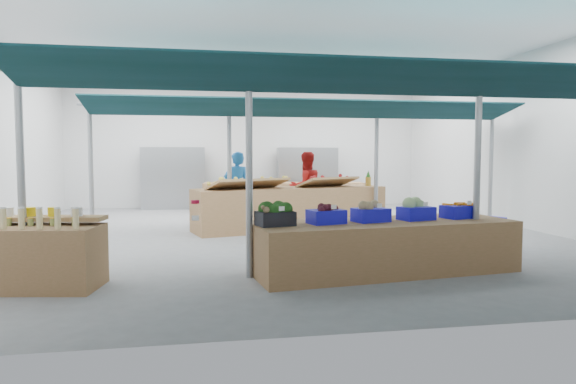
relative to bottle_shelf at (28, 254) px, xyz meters
name	(u,v)px	position (x,y,z in m)	size (l,w,h in m)	color
floor	(276,234)	(3.92, 4.08, -0.45)	(13.00, 13.00, 0.00)	slate
hall	(267,119)	(3.92, 5.52, 2.20)	(13.00, 13.00, 13.00)	silver
pole_grid	(329,152)	(4.67, 2.33, 1.36)	(10.00, 4.60, 3.00)	gray
awnings	(329,101)	(4.67, 2.33, 2.33)	(9.50, 7.08, 0.30)	black
back_shelving_left	(173,179)	(1.42, 10.08, 0.55)	(2.00, 0.50, 2.00)	#B23F33
back_shelving_right	(307,178)	(5.92, 10.08, 0.55)	(2.00, 0.50, 2.00)	#B23F33
bottle_shelf	(28,254)	(0.00, 0.00, 0.00)	(1.97, 1.39, 1.10)	brown
veg_counter	(384,246)	(4.94, 0.11, -0.07)	(3.93, 1.31, 0.76)	brown
fruit_counter	(291,208)	(4.38, 4.80, 0.05)	(4.62, 1.10, 0.99)	brown
far_counter	(284,197)	(4.89, 8.83, 0.00)	(5.00, 1.00, 0.90)	brown
crate_stack	(489,234)	(7.45, 1.38, -0.14)	(0.51, 0.36, 0.62)	#1411BE
vendor_left	(237,188)	(3.18, 5.90, 0.48)	(0.67, 0.44, 1.85)	#1A61AB
vendor_right	(306,187)	(4.98, 5.90, 0.48)	(0.90, 0.70, 1.85)	#A31614
crate_broccoli	(275,214)	(3.26, -0.10, 0.47)	(0.57, 0.47, 0.35)	black
crate_beets	(326,214)	(4.02, -0.01, 0.45)	(0.57, 0.47, 0.29)	#1411BE
crate_celeriac	(371,212)	(4.72, 0.09, 0.46)	(0.57, 0.47, 0.31)	#1411BE
crate_cabbage	(416,209)	(5.48, 0.18, 0.47)	(0.57, 0.47, 0.35)	#1411BE
crate_carrots	(459,211)	(6.24, 0.28, 0.43)	(0.57, 0.47, 0.29)	#1411BE
sparrow	(266,209)	(3.11, -0.26, 0.56)	(0.12, 0.09, 0.11)	brown
pole_ribbon	(195,203)	(2.16, 0.07, 0.63)	(0.12, 0.12, 0.28)	#AF0B29
apple_heap_yellow	(249,182)	(3.34, 4.43, 0.71)	(2.01, 1.50, 0.27)	#997247
apple_heap_red	(328,180)	(5.31, 4.92, 0.71)	(1.65, 1.32, 0.27)	#997247
pineapple	(368,179)	(6.43, 5.19, 0.72)	(0.14, 0.14, 0.39)	#8C6019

